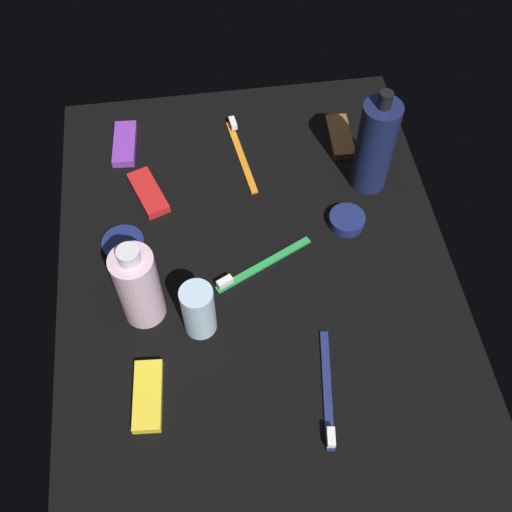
# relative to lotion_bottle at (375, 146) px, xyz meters

# --- Properties ---
(ground_plane) EXTENTS (0.84, 0.64, 0.01)m
(ground_plane) POSITION_rel_lotion_bottle_xyz_m (-0.15, 0.22, -0.10)
(ground_plane) COLOR black
(lotion_bottle) EXTENTS (0.06, 0.06, 0.21)m
(lotion_bottle) POSITION_rel_lotion_bottle_xyz_m (0.00, 0.00, 0.00)
(lotion_bottle) COLOR #161E45
(lotion_bottle) RESTS_ON ground_plane
(bodywash_bottle) EXTENTS (0.06, 0.06, 0.17)m
(bodywash_bottle) POSITION_rel_lotion_bottle_xyz_m (-0.21, 0.40, -0.01)
(bodywash_bottle) COLOR silver
(bodywash_bottle) RESTS_ON ground_plane
(deodorant_stick) EXTENTS (0.05, 0.05, 0.10)m
(deodorant_stick) POSITION_rel_lotion_bottle_xyz_m (-0.25, 0.32, -0.04)
(deodorant_stick) COLOR silver
(deodorant_stick) RESTS_ON ground_plane
(toothbrush_green) EXTENTS (0.09, 0.17, 0.02)m
(toothbrush_green) POSITION_rel_lotion_bottle_xyz_m (-0.16, 0.22, -0.08)
(toothbrush_green) COLOR green
(toothbrush_green) RESTS_ON ground_plane
(toothbrush_orange) EXTENTS (0.18, 0.04, 0.02)m
(toothbrush_orange) POSITION_rel_lotion_bottle_xyz_m (0.10, 0.22, -0.08)
(toothbrush_orange) COLOR orange
(toothbrush_orange) RESTS_ON ground_plane
(toothbrush_navy) EXTENTS (0.18, 0.04, 0.02)m
(toothbrush_navy) POSITION_rel_lotion_bottle_xyz_m (-0.39, 0.15, -0.08)
(toothbrush_navy) COLOR navy
(toothbrush_navy) RESTS_ON ground_plane
(snack_bar_brown) EXTENTS (0.11, 0.04, 0.01)m
(snack_bar_brown) POSITION_rel_lotion_bottle_xyz_m (0.11, 0.03, -0.08)
(snack_bar_brown) COLOR brown
(snack_bar_brown) RESTS_ON ground_plane
(snack_bar_purple) EXTENTS (0.11, 0.05, 0.01)m
(snack_bar_purple) POSITION_rel_lotion_bottle_xyz_m (0.14, 0.43, -0.08)
(snack_bar_purple) COLOR purple
(snack_bar_purple) RESTS_ON ground_plane
(snack_bar_yellow) EXTENTS (0.11, 0.05, 0.01)m
(snack_bar_yellow) POSITION_rel_lotion_bottle_xyz_m (-0.35, 0.41, -0.08)
(snack_bar_yellow) COLOR yellow
(snack_bar_yellow) RESTS_ON ground_plane
(snack_bar_red) EXTENTS (0.11, 0.07, 0.01)m
(snack_bar_red) POSITION_rel_lotion_bottle_xyz_m (0.02, 0.39, -0.08)
(snack_bar_red) COLOR red
(snack_bar_red) RESTS_ON ground_plane
(cream_tin_left) EXTENTS (0.06, 0.06, 0.02)m
(cream_tin_left) POSITION_rel_lotion_bottle_xyz_m (-0.09, 0.06, -0.08)
(cream_tin_left) COLOR navy
(cream_tin_left) RESTS_ON ground_plane
(cream_tin_right) EXTENTS (0.07, 0.07, 0.02)m
(cream_tin_right) POSITION_rel_lotion_bottle_xyz_m (-0.08, 0.43, -0.08)
(cream_tin_right) COLOR navy
(cream_tin_right) RESTS_ON ground_plane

